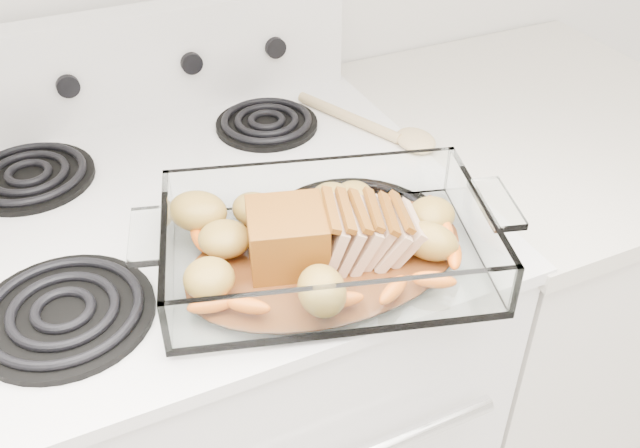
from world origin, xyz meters
name	(u,v)px	position (x,y,z in m)	size (l,w,h in m)	color
electric_range	(213,408)	(0.00, 1.66, 0.48)	(0.78, 0.70, 1.12)	white
counter_right	(511,307)	(0.67, 1.66, 0.47)	(0.58, 0.68, 0.93)	white
baking_dish	(327,251)	(0.13, 1.44, 0.96)	(0.39, 0.26, 0.08)	white
pork_roast	(317,238)	(0.11, 1.44, 0.99)	(0.21, 0.09, 0.08)	brown
roast_vegetables	(312,230)	(0.12, 1.48, 0.97)	(0.36, 0.20, 0.04)	orange
wooden_spoon	(386,130)	(0.36, 1.71, 0.95)	(0.14, 0.26, 0.02)	tan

